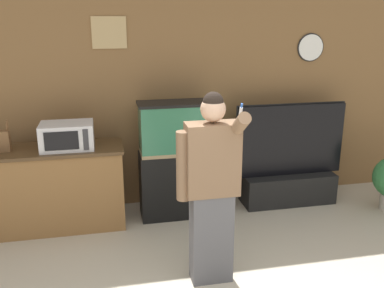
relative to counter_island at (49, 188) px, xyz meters
name	(u,v)px	position (x,y,z in m)	size (l,w,h in m)	color
wall_back_paneled	(170,97)	(1.39, 0.47, 0.85)	(10.00, 0.08, 2.60)	brown
counter_island	(49,188)	(0.00, 0.00, 0.00)	(1.59, 0.56, 0.90)	brown
microwave	(67,136)	(0.23, -0.03, 0.58)	(0.53, 0.38, 0.27)	silver
knife_block	(4,140)	(-0.39, 0.01, 0.56)	(0.12, 0.10, 0.32)	brown
aquarium_on_stand	(179,160)	(1.42, 0.03, 0.21)	(0.89, 0.37, 1.33)	black
tv_on_stand	(288,174)	(2.78, 0.09, -0.09)	(1.36, 0.40, 1.24)	black
person_standing	(211,187)	(1.45, -1.29, 0.42)	(0.52, 0.39, 1.66)	#515156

